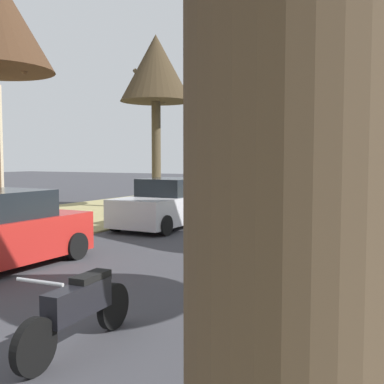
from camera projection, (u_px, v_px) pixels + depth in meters
street_tree_left_mid_b at (156, 70)px, 20.36m from camera, size 3.11×3.11×7.54m
parked_sedan_silver at (169, 204)px, 15.42m from camera, size 1.96×4.41×1.57m
parked_motorcycle at (79, 308)px, 5.47m from camera, size 0.60×2.05×0.97m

